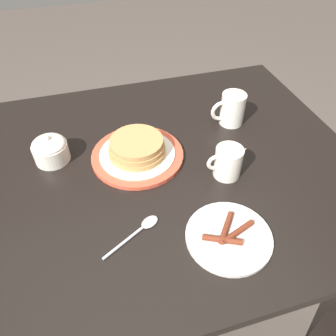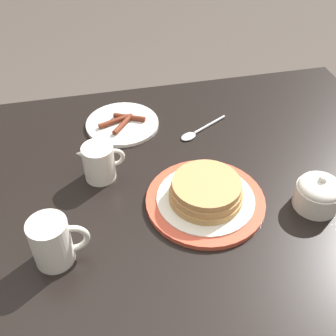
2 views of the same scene
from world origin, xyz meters
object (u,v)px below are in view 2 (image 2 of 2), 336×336
object	(u,v)px
side_plate_bacon	(122,123)
spoon	(196,132)
creamer_pitcher	(99,162)
coffee_mug	(53,241)
sugar_bowl	(318,193)
pancake_plate	(206,195)

from	to	relation	value
side_plate_bacon	spoon	xyz separation A→B (m)	(0.19, -0.08, -0.00)
creamer_pitcher	coffee_mug	bearing A→B (deg)	-116.14
side_plate_bacon	spoon	distance (m)	0.20
coffee_mug	spoon	world-z (taller)	coffee_mug
side_plate_bacon	coffee_mug	xyz separation A→B (m)	(-0.19, -0.41, 0.05)
coffee_mug	creamer_pitcher	size ratio (longest dim) A/B	0.98
coffee_mug	spoon	size ratio (longest dim) A/B	0.74
coffee_mug	sugar_bowl	size ratio (longest dim) A/B	1.13
sugar_bowl	coffee_mug	bearing A→B (deg)	-177.72
creamer_pitcher	sugar_bowl	distance (m)	0.50
coffee_mug	spoon	distance (m)	0.50
sugar_bowl	side_plate_bacon	bearing A→B (deg)	133.98
coffee_mug	spoon	bearing A→B (deg)	41.72
creamer_pitcher	sugar_bowl	world-z (taller)	creamer_pitcher
sugar_bowl	spoon	size ratio (longest dim) A/B	0.66
side_plate_bacon	sugar_bowl	bearing A→B (deg)	-46.02
creamer_pitcher	sugar_bowl	xyz separation A→B (m)	(0.45, -0.20, -0.01)
side_plate_bacon	creamer_pitcher	xyz separation A→B (m)	(-0.08, -0.19, 0.04)
pancake_plate	creamer_pitcher	distance (m)	0.26
sugar_bowl	spoon	bearing A→B (deg)	121.27
sugar_bowl	pancake_plate	bearing A→B (deg)	166.02
pancake_plate	spoon	size ratio (longest dim) A/B	1.76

